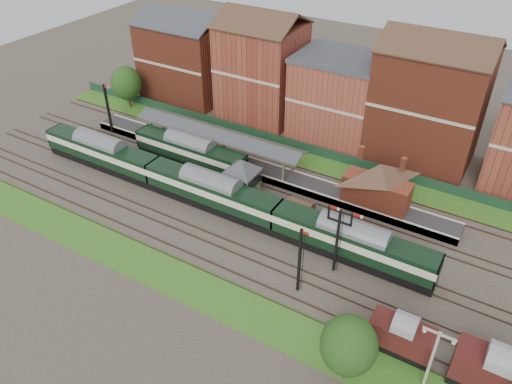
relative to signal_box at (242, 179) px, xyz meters
The scene contains 20 objects.
ground 5.45m from the signal_box, 47.29° to the right, with size 160.00×160.00×0.00m, color #473D33.
grass_back 13.47m from the signal_box, 76.76° to the left, with size 90.00×4.50×0.06m, color #2D6619.
grass_front 15.86m from the signal_box, 78.87° to the right, with size 90.00×5.00×0.06m, color #2D6619.
fence 15.25m from the signal_box, 78.50° to the left, with size 90.00×0.12×1.50m, color #193823.
platform 7.31m from the signal_box, 107.10° to the left, with size 55.00×3.40×1.00m, color #2D2D2D.
signal_box is the anchor object (origin of this frame).
brick_hut 8.25m from the signal_box, ahead, with size 3.20×2.64×2.94m.
station_building 16.37m from the signal_box, 23.43° to the left, with size 8.10×8.10×5.90m.
canopy 10.40m from the signal_box, 140.91° to the left, with size 26.00×3.89×4.08m.
semaphore_bracket 16.16m from the signal_box, 20.92° to the right, with size 3.60×0.25×8.18m.
semaphore_platform_end 27.41m from the signal_box, behind, with size 1.23×0.25×8.00m.
semaphore_siding 16.60m from the signal_box, 38.20° to the right, with size 1.23×0.25×8.00m.
yard_lamp 30.78m from the signal_box, 28.65° to the right, with size 2.60×0.22×7.00m.
town_backdrop 22.26m from the signal_box, 82.60° to the left, with size 69.00×10.00×16.00m.
dmu_train 4.11m from the signal_box, 126.48° to the right, with size 54.87×2.88×4.22m.
platform_railcar 11.01m from the signal_box, 162.78° to the left, with size 17.19×2.71×3.96m.
goods_van_a 27.11m from the signal_box, 26.89° to the right, with size 5.75×2.49×3.49m.
goods_van_b 34.11m from the signal_box, 21.06° to the right, with size 6.76×2.93×4.10m.
tree_far 27.09m from the signal_box, 39.45° to the right, with size 4.71×4.71×6.87m.
tree_back 33.45m from the signal_box, 157.17° to the left, with size 4.95×4.95×7.23m.
Camera 1 is at (24.56, -39.79, 37.51)m, focal length 35.00 mm.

